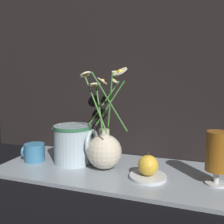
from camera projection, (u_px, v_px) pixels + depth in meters
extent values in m
plane|color=black|center=(115.00, 172.00, 0.86)|extent=(6.00, 6.00, 0.00)
cube|color=gray|center=(115.00, 171.00, 0.86)|extent=(0.81, 0.34, 0.01)
cube|color=black|center=(131.00, 19.00, 0.96)|extent=(1.31, 0.02, 1.10)
sphere|color=beige|center=(104.00, 152.00, 0.86)|extent=(0.12, 0.12, 0.12)
cylinder|color=beige|center=(104.00, 134.00, 0.85)|extent=(0.03, 0.03, 0.03)
cylinder|color=#4C8E3D|center=(95.00, 104.00, 0.80)|extent=(0.09, 0.03, 0.19)
cylinder|color=beige|center=(85.00, 75.00, 0.75)|extent=(0.04, 0.04, 0.02)
sphere|color=yellow|center=(85.00, 75.00, 0.75)|extent=(0.01, 0.01, 0.01)
cylinder|color=#4C8E3D|center=(110.00, 101.00, 0.84)|extent=(0.03, 0.04, 0.19)
cylinder|color=beige|center=(116.00, 72.00, 0.84)|extent=(0.05, 0.05, 0.01)
sphere|color=yellow|center=(116.00, 72.00, 0.84)|extent=(0.01, 0.01, 0.01)
cylinder|color=#4C8E3D|center=(112.00, 103.00, 0.78)|extent=(0.09, 0.09, 0.19)
cylinder|color=beige|center=(120.00, 72.00, 0.71)|extent=(0.06, 0.06, 0.03)
sphere|color=yellow|center=(120.00, 72.00, 0.71)|extent=(0.02, 0.02, 0.02)
cylinder|color=#4C8E3D|center=(103.00, 104.00, 0.89)|extent=(0.11, 0.05, 0.16)
cylinder|color=beige|center=(103.00, 81.00, 0.94)|extent=(0.05, 0.06, 0.03)
sphere|color=yellow|center=(103.00, 81.00, 0.94)|extent=(0.02, 0.02, 0.02)
cylinder|color=#4C8E3D|center=(110.00, 104.00, 0.89)|extent=(0.11, 0.01, 0.17)
cylinder|color=beige|center=(114.00, 81.00, 0.93)|extent=(0.03, 0.03, 0.02)
sphere|color=yellow|center=(114.00, 81.00, 0.93)|extent=(0.01, 0.01, 0.01)
cylinder|color=#4C8E3D|center=(99.00, 108.00, 0.83)|extent=(0.04, 0.03, 0.15)
cylinder|color=beige|center=(94.00, 85.00, 0.80)|extent=(0.06, 0.06, 0.01)
sphere|color=yellow|center=(94.00, 85.00, 0.80)|extent=(0.01, 0.01, 0.01)
cylinder|color=teal|center=(35.00, 152.00, 0.94)|extent=(0.08, 0.08, 0.07)
torus|color=teal|center=(25.00, 151.00, 0.96)|extent=(0.01, 0.05, 0.05)
cylinder|color=silver|center=(73.00, 144.00, 0.92)|extent=(0.14, 0.14, 0.14)
cylinder|color=#33724C|center=(73.00, 127.00, 0.91)|extent=(0.14, 0.14, 0.01)
torus|color=silver|center=(92.00, 143.00, 0.89)|extent=(0.01, 0.10, 0.10)
cone|color=silver|center=(59.00, 127.00, 0.93)|extent=(0.05, 0.04, 0.05)
cylinder|color=silver|center=(216.00, 183.00, 0.74)|extent=(0.06, 0.06, 0.01)
cylinder|color=silver|center=(216.00, 176.00, 0.74)|extent=(0.02, 0.02, 0.04)
cylinder|color=#935619|center=(218.00, 151.00, 0.73)|extent=(0.07, 0.07, 0.12)
cylinder|color=silver|center=(148.00, 177.00, 0.78)|extent=(0.12, 0.12, 0.01)
sphere|color=gold|center=(148.00, 165.00, 0.78)|extent=(0.06, 0.06, 0.06)
cylinder|color=#4C3819|center=(148.00, 154.00, 0.77)|extent=(0.00, 0.00, 0.01)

